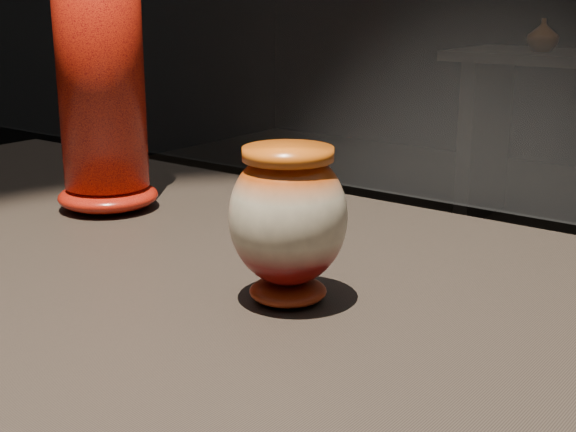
# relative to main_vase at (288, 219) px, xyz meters

# --- Properties ---
(main_vase) EXTENTS (0.15, 0.15, 0.15)m
(main_vase) POSITION_rel_main_vase_xyz_m (0.00, 0.00, 0.00)
(main_vase) COLOR #620A08
(main_vase) RESTS_ON display_plinth
(tall_vase) EXTENTS (0.16, 0.16, 0.44)m
(tall_vase) POSITION_rel_main_vase_xyz_m (-0.41, 0.12, 0.13)
(tall_vase) COLOR red
(tall_vase) RESTS_ON display_plinth
(back_vase_left) EXTENTS (0.16, 0.16, 0.16)m
(back_vase_left) POSITION_rel_main_vase_xyz_m (-1.00, 3.37, -0.00)
(back_vase_left) COLOR brown
(back_vase_left) RESTS_ON back_shelf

